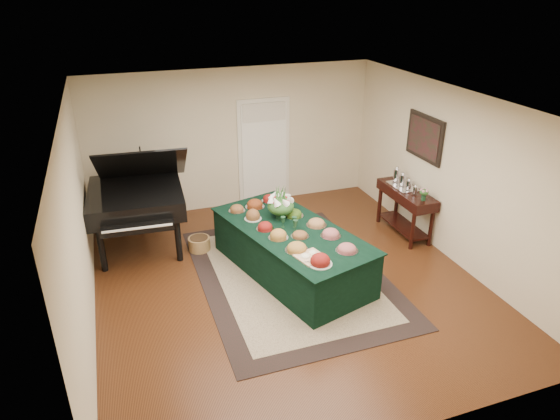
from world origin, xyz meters
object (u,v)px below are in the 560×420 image
object	(u,v)px
buffet_table	(291,251)
floral_centerpiece	(281,203)
grand_piano	(136,197)
mahogany_sideboard	(406,200)

from	to	relation	value
buffet_table	floral_centerpiece	bearing A→B (deg)	92.70
grand_piano	mahogany_sideboard	bearing A→B (deg)	-12.86
floral_centerpiece	buffet_table	bearing A→B (deg)	-87.30
mahogany_sideboard	buffet_table	bearing A→B (deg)	-166.35
mahogany_sideboard	grand_piano	bearing A→B (deg)	167.14
buffet_table	mahogany_sideboard	bearing A→B (deg)	13.65
grand_piano	mahogany_sideboard	xyz separation A→B (m)	(4.45, -1.02, -0.27)
buffet_table	mahogany_sideboard	size ratio (longest dim) A/B	2.28
buffet_table	grand_piano	world-z (taller)	grand_piano
buffet_table	grand_piano	bearing A→B (deg)	142.94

